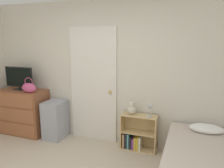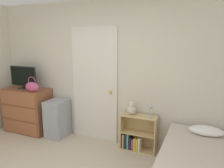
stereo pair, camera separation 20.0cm
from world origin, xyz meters
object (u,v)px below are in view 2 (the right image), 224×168
(dresser, at_px, (28,110))
(storage_bin, at_px, (57,118))
(bookshelf, at_px, (136,136))
(teddy_bear, at_px, (132,109))
(handbag, at_px, (32,87))
(tv, at_px, (23,77))
(desk_lamp, at_px, (150,108))

(dresser, height_order, storage_bin, dresser)
(bookshelf, height_order, teddy_bear, teddy_bear)
(dresser, xyz_separation_m, handbag, (0.30, -0.13, 0.54))
(dresser, relative_size, storage_bin, 1.30)
(dresser, height_order, handbag, handbag)
(handbag, height_order, teddy_bear, handbag)
(tv, relative_size, teddy_bear, 2.75)
(storage_bin, distance_m, teddy_bear, 1.52)
(handbag, xyz_separation_m, teddy_bear, (1.90, 0.25, -0.27))
(storage_bin, xyz_separation_m, bookshelf, (1.57, 0.10, -0.11))
(tv, distance_m, storage_bin, 1.10)
(bookshelf, distance_m, desk_lamp, 0.58)
(dresser, relative_size, teddy_bear, 4.08)
(teddy_bear, bearing_deg, desk_lamp, -6.08)
(dresser, bearing_deg, desk_lamp, 1.93)
(dresser, xyz_separation_m, tv, (-0.06, 0.01, 0.68))
(bookshelf, bearing_deg, dresser, -176.98)
(dresser, distance_m, storage_bin, 0.73)
(storage_bin, relative_size, bookshelf, 1.16)
(storage_bin, distance_m, bookshelf, 1.57)
(storage_bin, bearing_deg, teddy_bear, 3.74)
(bookshelf, bearing_deg, tv, -177.27)
(handbag, relative_size, bookshelf, 0.49)
(storage_bin, xyz_separation_m, desk_lamp, (1.79, 0.06, 0.42))
(handbag, distance_m, teddy_bear, 1.94)
(handbag, height_order, storage_bin, handbag)
(tv, xyz_separation_m, teddy_bear, (2.26, 0.11, -0.41))
(tv, bearing_deg, bookshelf, 2.73)
(handbag, relative_size, desk_lamp, 1.32)
(desk_lamp, bearing_deg, dresser, -178.07)
(tv, bearing_deg, handbag, -21.89)
(tv, xyz_separation_m, storage_bin, (0.78, 0.01, -0.77))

